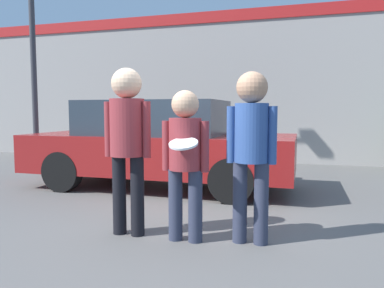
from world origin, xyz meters
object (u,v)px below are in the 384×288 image
object	(u,v)px
person_right	(251,141)
person_left	(127,134)
person_middle_with_frisbee	(185,153)
parked_car_near	(158,144)

from	to	relation	value
person_right	person_left	bearing A→B (deg)	-175.25
person_left	person_middle_with_frisbee	distance (m)	0.70
person_middle_with_frisbee	person_left	bearing A→B (deg)	178.51
person_middle_with_frisbee	person_right	size ratio (longest dim) A/B	0.90
person_middle_with_frisbee	person_right	world-z (taller)	person_right
person_left	person_right	size ratio (longest dim) A/B	1.04
person_right	parked_car_near	xyz separation A→B (m)	(-1.99, 2.43, -0.28)
person_middle_with_frisbee	parked_car_near	distance (m)	2.89
parked_car_near	person_left	bearing A→B (deg)	-75.65
person_left	parked_car_near	distance (m)	2.65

